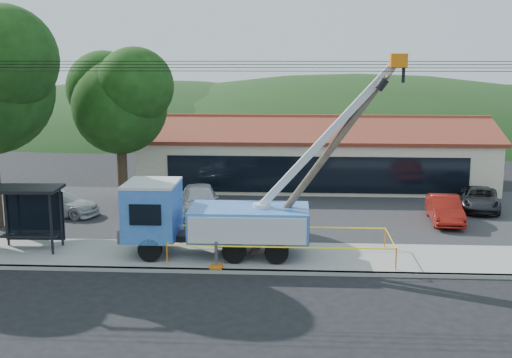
{
  "coord_description": "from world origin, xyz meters",
  "views": [
    {
      "loc": [
        2.55,
        -21.93,
        8.43
      ],
      "look_at": [
        0.99,
        5.0,
        3.24
      ],
      "focal_mm": 45.0,
      "sensor_mm": 36.0,
      "label": 1
    }
  ],
  "objects": [
    {
      "name": "car_silver",
      "position": [
        -2.36,
        10.92,
        0.0
      ],
      "size": [
        2.75,
        5.13,
        1.66
      ],
      "primitive_type": "imported",
      "rotation": [
        0.0,
        0.0,
        0.17
      ],
      "color": "silver",
      "rests_on": "ground"
    },
    {
      "name": "hill_center",
      "position": [
        10.0,
        55.0,
        0.0
      ],
      "size": [
        89.6,
        64.0,
        32.0
      ],
      "primitive_type": "ellipsoid",
      "color": "#1D3814",
      "rests_on": "ground"
    },
    {
      "name": "car_dark",
      "position": [
        12.85,
        13.12,
        0.0
      ],
      "size": [
        2.9,
        4.68,
        1.21
      ],
      "primitive_type": "imported",
      "rotation": [
        0.0,
        0.0,
        -0.22
      ],
      "color": "#222227",
      "rests_on": "ground"
    },
    {
      "name": "tree_lot",
      "position": [
        -7.0,
        13.0,
        6.21
      ],
      "size": [
        6.3,
        5.6,
        8.94
      ],
      "color": "#332316",
      "rests_on": "ground"
    },
    {
      "name": "car_red",
      "position": [
        10.3,
        10.21,
        0.0
      ],
      "size": [
        1.67,
        4.16,
        1.34
      ],
      "primitive_type": "imported",
      "rotation": [
        0.0,
        0.0,
        -0.06
      ],
      "color": "maroon",
      "rests_on": "ground"
    },
    {
      "name": "parking_lot",
      "position": [
        0.0,
        12.0,
        0.05
      ],
      "size": [
        60.0,
        12.0,
        0.1
      ],
      "primitive_type": "cube",
      "color": "#28282B",
      "rests_on": "ground"
    },
    {
      "name": "strip_mall",
      "position": [
        4.0,
        19.98,
        1.88
      ],
      "size": [
        22.5,
        8.53,
        4.67
      ],
      "color": "beige",
      "rests_on": "ground"
    },
    {
      "name": "bus_shelter",
      "position": [
        -8.81,
        4.42,
        2.19
      ],
      "size": [
        2.92,
        1.87,
        2.76
      ],
      "rotation": [
        0.0,
        0.0,
        0.04
      ],
      "color": "black",
      "rests_on": "ground"
    },
    {
      "name": "car_white",
      "position": [
        -9.81,
        10.55,
        0.0
      ],
      "size": [
        4.7,
        2.69,
        1.28
      ],
      "primitive_type": "imported",
      "rotation": [
        0.0,
        0.0,
        1.36
      ],
      "color": "silver",
      "rests_on": "ground"
    },
    {
      "name": "ground",
      "position": [
        0.0,
        0.0,
        0.0
      ],
      "size": [
        120.0,
        120.0,
        0.0
      ],
      "primitive_type": "plane",
      "color": "black",
      "rests_on": "ground"
    },
    {
      "name": "hill_west",
      "position": [
        -15.0,
        55.0,
        0.0
      ],
      "size": [
        78.4,
        56.0,
        28.0
      ],
      "primitive_type": "ellipsoid",
      "color": "#1D3814",
      "rests_on": "ground"
    },
    {
      "name": "leaning_pole",
      "position": [
        4.04,
        4.18,
        4.61
      ],
      "size": [
        6.05,
        1.73,
        8.28
      ],
      "color": "#4E4232",
      "rests_on": "ground"
    },
    {
      "name": "utility_truck",
      "position": [
        -0.84,
        4.08,
        1.8
      ],
      "size": [
        11.53,
        4.16,
        8.36
      ],
      "color": "black",
      "rests_on": "ground"
    },
    {
      "name": "caution_tape",
      "position": [
        2.1,
        3.99,
        0.82
      ],
      "size": [
        9.14,
        3.14,
        0.91
      ],
      "color": "orange",
      "rests_on": "ground"
    },
    {
      "name": "curb",
      "position": [
        0.0,
        2.1,
        0.07
      ],
      "size": [
        60.0,
        0.25,
        0.15
      ],
      "primitive_type": "cube",
      "color": "gray",
      "rests_on": "ground"
    },
    {
      "name": "sidewalk",
      "position": [
        0.0,
        4.0,
        0.07
      ],
      "size": [
        60.0,
        4.0,
        0.15
      ],
      "primitive_type": "cube",
      "color": "gray",
      "rests_on": "ground"
    }
  ]
}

